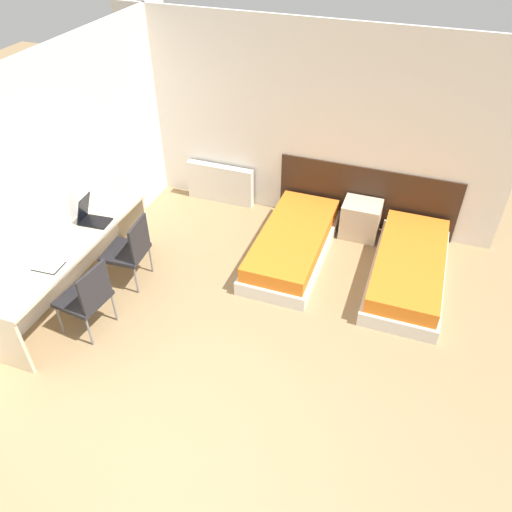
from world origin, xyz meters
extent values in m
plane|color=#9E7F56|center=(0.00, 0.00, 0.00)|extent=(20.00, 20.00, 0.00)
cube|color=white|center=(0.00, 4.15, 1.35)|extent=(5.38, 0.05, 2.70)
cube|color=white|center=(-2.21, 2.06, 1.35)|extent=(0.05, 5.12, 2.70)
cube|color=#382316|center=(0.95, 4.11, 0.46)|extent=(2.45, 0.03, 0.91)
cube|color=silver|center=(0.21, 3.10, 0.09)|extent=(0.87, 1.96, 0.19)
cube|color=orange|center=(0.21, 3.10, 0.29)|extent=(0.79, 1.88, 0.20)
cube|color=silver|center=(1.69, 3.10, 0.09)|extent=(0.87, 1.96, 0.19)
cube|color=orange|center=(1.69, 3.10, 0.29)|extent=(0.79, 1.88, 0.20)
cube|color=beige|center=(0.95, 3.87, 0.25)|extent=(0.51, 0.42, 0.51)
cube|color=silver|center=(-1.21, 4.03, 0.30)|extent=(1.03, 0.12, 0.60)
cube|color=beige|center=(-1.94, 1.52, 0.75)|extent=(0.50, 2.41, 0.04)
cube|color=beige|center=(-1.94, 0.34, 0.36)|extent=(0.45, 0.04, 0.73)
cube|color=beige|center=(-1.94, 2.71, 0.36)|extent=(0.45, 0.04, 0.73)
cube|color=#232328|center=(-1.56, 1.95, 0.42)|extent=(0.51, 0.51, 0.05)
cube|color=#232328|center=(-1.34, 1.97, 0.67)|extent=(0.06, 0.43, 0.45)
cylinder|color=slate|center=(-1.75, 1.73, 0.20)|extent=(0.02, 0.02, 0.40)
cylinder|color=slate|center=(-1.78, 2.14, 0.20)|extent=(0.02, 0.02, 0.40)
cylinder|color=slate|center=(-1.34, 1.76, 0.20)|extent=(0.02, 0.02, 0.40)
cylinder|color=slate|center=(-1.37, 2.17, 0.20)|extent=(0.02, 0.02, 0.40)
cube|color=#232328|center=(-1.56, 1.09, 0.42)|extent=(0.52, 0.52, 0.05)
cube|color=#232328|center=(-1.34, 1.07, 0.67)|extent=(0.08, 0.43, 0.45)
cylinder|color=slate|center=(-1.78, 0.91, 0.20)|extent=(0.02, 0.02, 0.40)
cylinder|color=slate|center=(-1.74, 1.32, 0.20)|extent=(0.02, 0.02, 0.40)
cylinder|color=slate|center=(-1.37, 0.87, 0.20)|extent=(0.02, 0.02, 0.40)
cylinder|color=slate|center=(-1.33, 1.28, 0.20)|extent=(0.02, 0.02, 0.40)
cube|color=black|center=(-1.91, 1.97, 0.77)|extent=(0.36, 0.26, 0.02)
cube|color=black|center=(-2.03, 1.96, 0.95)|extent=(0.13, 0.24, 0.33)
cube|color=black|center=(-1.91, 1.10, 0.77)|extent=(0.30, 0.24, 0.01)
cube|color=white|center=(-1.91, 1.10, 0.78)|extent=(0.28, 0.22, 0.01)
camera|label=1|loc=(1.52, -1.95, 4.13)|focal=35.00mm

